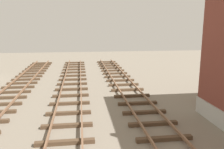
{
  "coord_description": "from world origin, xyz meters",
  "views": [
    {
      "loc": [
        -2.22,
        -4.96,
        4.87
      ],
      "look_at": [
        0.02,
        11.36,
        1.45
      ],
      "focal_mm": 37.5,
      "sensor_mm": 36.0,
      "label": 1
    }
  ],
  "objects": []
}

